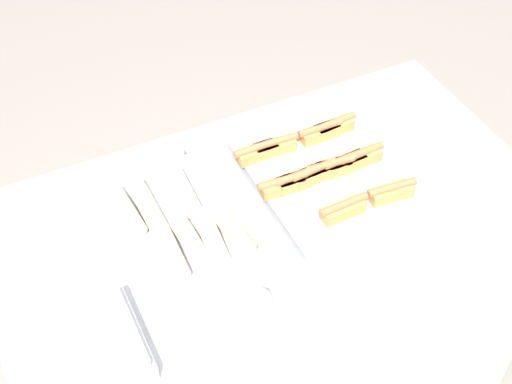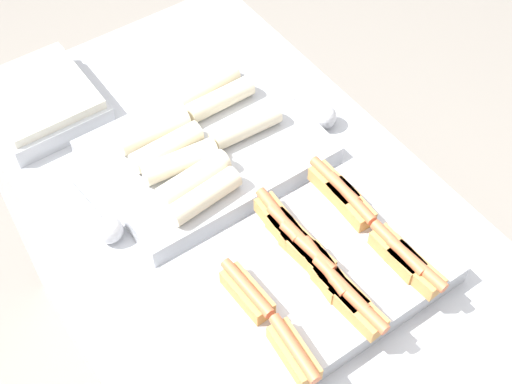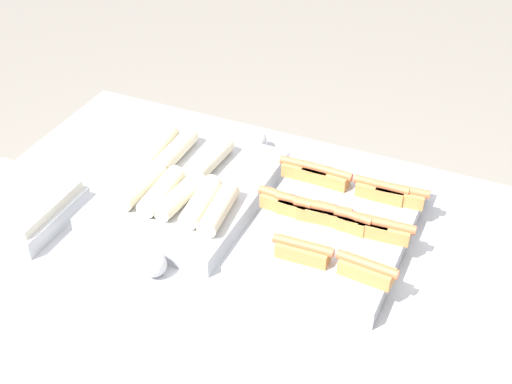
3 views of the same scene
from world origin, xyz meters
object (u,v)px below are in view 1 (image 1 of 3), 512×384
Objects in this scene: tray_wraps at (189,228)px; tray_side_front at (82,352)px; serving_spoon_near at (257,301)px; serving_spoon_far at (172,155)px; tray_hotdogs at (321,178)px.

tray_wraps is 1.79× the size of tray_side_front.
tray_wraps reaches higher than serving_spoon_near.
tray_wraps is 2.17× the size of serving_spoon_far.
serving_spoon_far is at bearing 140.48° from tray_hotdogs.
tray_hotdogs is 1.80× the size of tray_side_front.
serving_spoon_near is (-0.34, -0.29, -0.01)m from tray_hotdogs.
tray_wraps is 0.43m from tray_side_front.
tray_hotdogs is at bearing 18.07° from tray_side_front.
tray_wraps is at bearing -102.19° from serving_spoon_far.
serving_spoon_near is (0.42, -0.04, -0.01)m from tray_side_front.
tray_side_front is (-0.36, -0.24, -0.00)m from tray_wraps.
tray_side_front is 0.42m from serving_spoon_near.
tray_wraps is 0.30m from serving_spoon_far.
tray_side_front is at bearing -161.93° from tray_hotdogs.
tray_side_front is at bearing -128.59° from serving_spoon_far.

